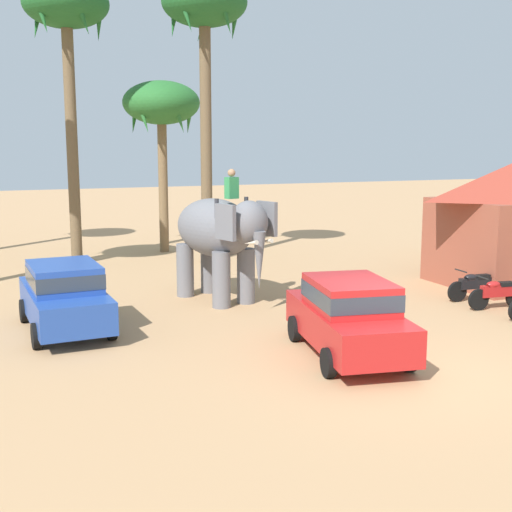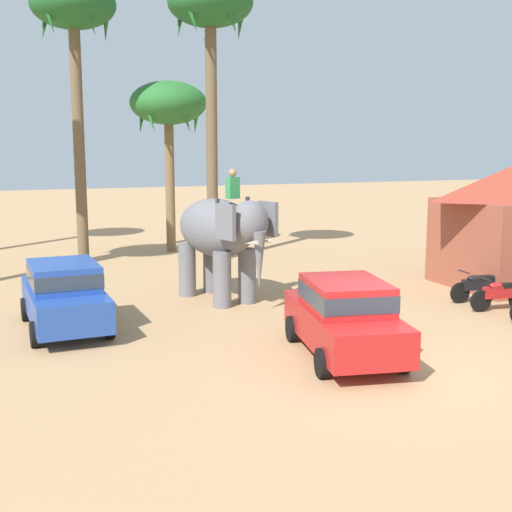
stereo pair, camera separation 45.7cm
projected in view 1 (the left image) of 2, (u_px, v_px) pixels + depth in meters
ground_plane at (393, 368)px, 13.81m from camera, size 120.00×120.00×0.00m
car_sedan_foreground at (349, 314)px, 14.50m from camera, size 2.45×4.35×1.70m
car_parked_far_side at (65, 294)px, 16.44m from camera, size 1.98×4.15×1.70m
elephant_with_mahout at (219, 234)px, 19.44m from camera, size 2.47×4.02×3.88m
motorcycle_far_in_row at (497, 293)px, 18.72m from camera, size 1.80×0.55×0.94m
motorcycle_end_of_row at (475, 285)px, 19.76m from camera, size 1.80×0.55×0.94m
palm_tree_near_hut at (205, 15)px, 24.90m from camera, size 3.20×3.20×10.66m
palm_tree_left_of_road at (161, 107)px, 27.86m from camera, size 3.20×3.20×7.16m
palm_tree_far_back at (66, 16)px, 24.99m from camera, size 3.20×3.20×10.63m
roadside_hut at (512, 220)px, 21.91m from camera, size 5.03×4.23×4.00m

